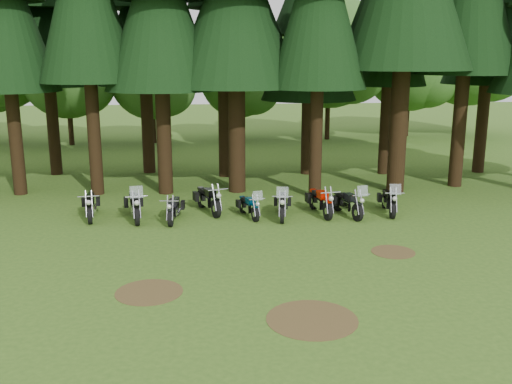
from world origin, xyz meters
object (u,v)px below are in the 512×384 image
motorcycle_4 (249,207)px  motorcycle_7 (348,204)px  motorcycle_3 (208,200)px  motorcycle_1 (135,206)px  motorcycle_5 (282,205)px  motorcycle_8 (389,202)px  motorcycle_0 (90,206)px  motorcycle_2 (174,209)px  motorcycle_6 (320,202)px

motorcycle_4 → motorcycle_7: size_ratio=0.86×
motorcycle_4 → motorcycle_3: bearing=134.8°
motorcycle_3 → motorcycle_4: motorcycle_4 is taller
motorcycle_1 → motorcycle_5: motorcycle_1 is taller
motorcycle_7 → motorcycle_8: 1.74m
motorcycle_1 → motorcycle_0: bearing=157.4°
motorcycle_2 → motorcycle_8: (8.46, 0.26, 0.03)m
motorcycle_6 → motorcycle_7: size_ratio=1.04×
motorcycle_0 → motorcycle_1: bearing=-20.5°
motorcycle_4 → motorcycle_6: 2.85m
motorcycle_2 → motorcycle_7: bearing=6.7°
motorcycle_2 → motorcycle_7: (6.74, 0.04, 0.04)m
motorcycle_5 → motorcycle_4: bearing=-178.8°
motorcycle_1 → motorcycle_7: (8.23, -0.28, -0.04)m
motorcycle_1 → motorcycle_7: size_ratio=1.09×
motorcycle_0 → motorcycle_6: motorcycle_6 is taller
motorcycle_1 → motorcycle_6: size_ratio=1.04×
motorcycle_0 → motorcycle_6: bearing=-10.6°
motorcycle_0 → motorcycle_4: (6.10, -0.46, -0.07)m
motorcycle_4 → motorcycle_8: motorcycle_8 is taller
motorcycle_2 → motorcycle_4: motorcycle_4 is taller
motorcycle_4 → motorcycle_5: 1.30m
motorcycle_5 → motorcycle_8: motorcycle_5 is taller
motorcycle_5 → motorcycle_8: bearing=11.2°
motorcycle_1 → motorcycle_4: (4.37, -0.10, -0.11)m
motorcycle_6 → motorcycle_7: (1.02, -0.32, -0.01)m
motorcycle_2 → motorcycle_5: size_ratio=0.92×
motorcycle_2 → motorcycle_5: bearing=7.1°
motorcycle_2 → motorcycle_7: 6.74m
motorcycle_0 → motorcycle_1: (1.73, -0.36, 0.04)m
motorcycle_3 → motorcycle_5: bearing=-38.9°
motorcycle_2 → motorcycle_4: size_ratio=1.09×
motorcycle_4 → motorcycle_8: size_ratio=0.86×
motorcycle_0 → motorcycle_4: bearing=-12.9°
motorcycle_1 → motorcycle_4: 4.37m
motorcycle_2 → motorcycle_1: bearing=174.2°
motorcycle_4 → motorcycle_6: bearing=-13.3°
motorcycle_5 → motorcycle_8: size_ratio=1.02×
motorcycle_1 → motorcycle_6: (7.21, 0.04, -0.03)m
motorcycle_4 → motorcycle_6: (2.84, 0.14, 0.08)m
motorcycle_4 → motorcycle_7: (3.86, -0.18, 0.07)m
motorcycle_0 → motorcycle_5: 7.41m
motorcycle_0 → motorcycle_4: size_ratio=1.19×
motorcycle_1 → motorcycle_3: 2.91m
motorcycle_6 → motorcycle_8: 2.75m
motorcycle_7 → motorcycle_0: bearing=162.0°
motorcycle_1 → motorcycle_5: size_ratio=1.07×
motorcycle_5 → motorcycle_0: bearing=-176.4°
motorcycle_2 → motorcycle_3: 1.71m
motorcycle_4 → motorcycle_5: bearing=-23.4°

